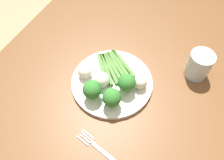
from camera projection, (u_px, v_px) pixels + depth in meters
The scene contains 11 objects.
dining_table at pixel (111, 111), 0.82m from camera, with size 1.37×0.90×0.77m.
plate at pixel (112, 82), 0.75m from camera, with size 0.27×0.27×0.01m, color silver.
asparagus_bundle at pixel (113, 67), 0.77m from camera, with size 0.15×0.16×0.01m.
broccoli_back at pixel (127, 83), 0.69m from camera, with size 0.06×0.06×0.07m.
broccoli_front_left at pixel (112, 98), 0.66m from camera, with size 0.06×0.06×0.07m.
broccoli_left at pixel (92, 90), 0.68m from camera, with size 0.06×0.06×0.07m.
cauliflower_right at pixel (140, 82), 0.71m from camera, with size 0.04×0.04×0.04m, color beige.
cauliflower_near_fork at pixel (85, 71), 0.74m from camera, with size 0.05×0.05×0.05m, color white.
cauliflower_edge at pixel (102, 80), 0.71m from camera, with size 0.05×0.05×0.05m, color silver.
fork at pixel (100, 150), 0.63m from camera, with size 0.05×0.17×0.00m.
water_glass at pixel (199, 65), 0.74m from camera, with size 0.08×0.08×0.09m, color silver.
Camera 1 is at (-0.33, -0.16, 1.40)m, focal length 36.38 mm.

